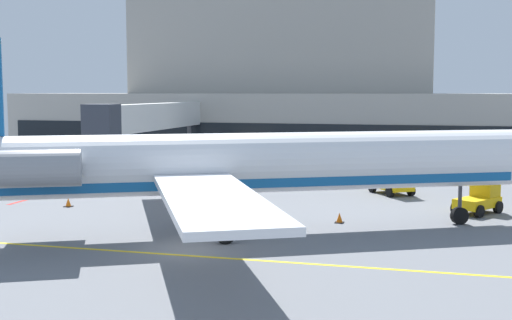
{
  "coord_description": "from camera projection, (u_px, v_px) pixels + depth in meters",
  "views": [
    {
      "loc": [
        10.48,
        -27.33,
        6.92
      ],
      "look_at": [
        0.53,
        9.68,
        3.0
      ],
      "focal_mm": 47.05,
      "sensor_mm": 36.0,
      "label": 1
    }
  ],
  "objects": [
    {
      "name": "jet_bridge_west",
      "position": [
        150.0,
        118.0,
        60.3
      ],
      "size": [
        2.4,
        21.53,
        5.96
      ],
      "color": "silver",
      "rests_on": "ground"
    },
    {
      "name": "ground",
      "position": [
        188.0,
        250.0,
        29.67
      ],
      "size": [
        120.0,
        120.0,
        0.11
      ],
      "color": "slate"
    },
    {
      "name": "pushback_tractor",
      "position": [
        394.0,
        180.0,
        45.02
      ],
      "size": [
        3.27,
        3.56,
        2.23
      ],
      "color": "#E5B20C",
      "rests_on": "ground"
    },
    {
      "name": "safety_cone_alpha",
      "position": [
        68.0,
        203.0,
        40.4
      ],
      "size": [
        0.47,
        0.47,
        0.55
      ],
      "color": "orange",
      "rests_on": "ground"
    },
    {
      "name": "regional_jet",
      "position": [
        235.0,
        164.0,
        32.25
      ],
      "size": [
        32.73,
        26.54,
        9.38
      ],
      "color": "white",
      "rests_on": "ground"
    },
    {
      "name": "baggage_tug",
      "position": [
        480.0,
        197.0,
        38.25
      ],
      "size": [
        2.96,
        3.24,
        2.13
      ],
      "color": "#E5B20C",
      "rests_on": "ground"
    },
    {
      "name": "fuel_tank",
      "position": [
        189.0,
        152.0,
        61.64
      ],
      "size": [
        8.32,
        2.16,
        2.5
      ],
      "color": "white",
      "rests_on": "ground"
    },
    {
      "name": "safety_cone_bravo",
      "position": [
        339.0,
        218.0,
        35.44
      ],
      "size": [
        0.47,
        0.47,
        0.55
      ],
      "color": "orange",
      "rests_on": "ground"
    },
    {
      "name": "terminal_building",
      "position": [
        296.0,
        85.0,
        76.85
      ],
      "size": [
        67.64,
        15.64,
        20.37
      ],
      "color": "#ADA89E",
      "rests_on": "ground"
    }
  ]
}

